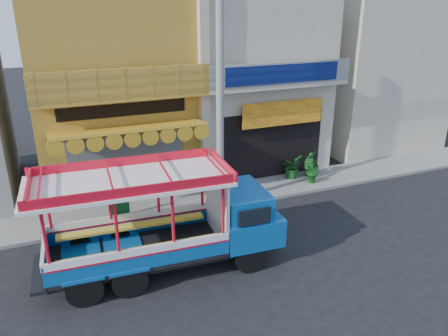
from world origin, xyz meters
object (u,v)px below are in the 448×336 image
object	(u,v)px
green_sign	(119,205)
potted_plant_b	(311,171)
potted_plant_a	(292,167)
potted_plant_c	(312,163)
utility_pole	(224,69)
songthaew_truck	(180,219)

from	to	relation	value
green_sign	potted_plant_b	world-z (taller)	green_sign
potted_plant_a	potted_plant_c	world-z (taller)	potted_plant_c
utility_pole	potted_plant_a	size ratio (longest dim) A/B	29.10
utility_pole	green_sign	size ratio (longest dim) A/B	26.75
potted_plant_a	potted_plant_c	bearing A→B (deg)	-50.91
songthaew_truck	potted_plant_a	size ratio (longest dim) A/B	7.05
green_sign	potted_plant_c	bearing A→B (deg)	5.12
utility_pole	potted_plant_b	bearing A→B (deg)	6.12
songthaew_truck	green_sign	xyz separation A→B (m)	(-1.13, 3.53, -0.94)
utility_pole	green_sign	world-z (taller)	utility_pole
utility_pole	potted_plant_b	world-z (taller)	utility_pole
utility_pole	potted_plant_c	world-z (taller)	utility_pole
green_sign	songthaew_truck	bearing A→B (deg)	-72.19
potted_plant_b	potted_plant_c	world-z (taller)	potted_plant_c
potted_plant_c	potted_plant_a	bearing A→B (deg)	-53.99
green_sign	potted_plant_c	world-z (taller)	potted_plant_c
potted_plant_b	green_sign	bearing A→B (deg)	37.95
green_sign	potted_plant_b	xyz separation A→B (m)	(7.79, 0.10, 0.07)
songthaew_truck	potted_plant_b	world-z (taller)	songthaew_truck
utility_pole	potted_plant_c	bearing A→B (deg)	13.43
potted_plant_b	potted_plant_c	xyz separation A→B (m)	(0.46, 0.64, 0.05)
utility_pole	potted_plant_b	distance (m)	5.98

